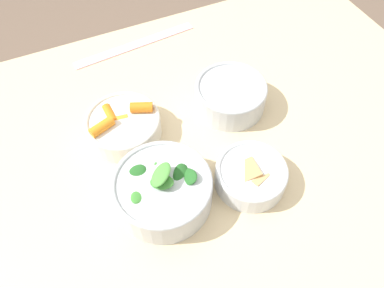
# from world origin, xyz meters

# --- Properties ---
(ground_plane) EXTENTS (10.00, 10.00, 0.00)m
(ground_plane) POSITION_xyz_m (0.00, 0.00, 0.00)
(ground_plane) COLOR brown
(dining_table) EXTENTS (1.30, 0.86, 0.75)m
(dining_table) POSITION_xyz_m (0.00, 0.00, 0.64)
(dining_table) COLOR beige
(dining_table) RESTS_ON ground_plane
(bowl_carrots) EXTENTS (0.16, 0.16, 0.07)m
(bowl_carrots) POSITION_xyz_m (-0.13, 0.08, 0.78)
(bowl_carrots) COLOR silver
(bowl_carrots) RESTS_ON dining_table
(bowl_greens) EXTENTS (0.19, 0.19, 0.10)m
(bowl_greens) POSITION_xyz_m (-0.11, -0.11, 0.79)
(bowl_greens) COLOR silver
(bowl_greens) RESTS_ON dining_table
(bowl_beans_hotdog) EXTENTS (0.16, 0.16, 0.07)m
(bowl_beans_hotdog) POSITION_xyz_m (0.12, 0.05, 0.78)
(bowl_beans_hotdog) COLOR silver
(bowl_beans_hotdog) RESTS_ON dining_table
(bowl_cookies) EXTENTS (0.14, 0.14, 0.05)m
(bowl_cookies) POSITION_xyz_m (0.06, -0.15, 0.78)
(bowl_cookies) COLOR silver
(bowl_cookies) RESTS_ON dining_table
(ruler) EXTENTS (0.34, 0.06, 0.00)m
(ruler) POSITION_xyz_m (-0.01, 0.35, 0.75)
(ruler) COLOR #EFB7C6
(ruler) RESTS_ON dining_table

